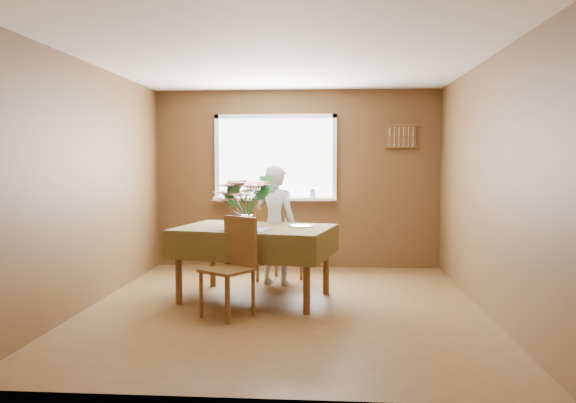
# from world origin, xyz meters

# --- Properties ---
(floor) EXTENTS (4.50, 4.50, 0.00)m
(floor) POSITION_xyz_m (0.00, 0.00, 0.00)
(floor) COLOR brown
(floor) RESTS_ON ground
(ceiling) EXTENTS (4.50, 4.50, 0.00)m
(ceiling) POSITION_xyz_m (0.00, 0.00, 2.50)
(ceiling) COLOR white
(ceiling) RESTS_ON wall_back
(wall_back) EXTENTS (4.00, 0.00, 4.00)m
(wall_back) POSITION_xyz_m (0.00, 2.25, 1.25)
(wall_back) COLOR brown
(wall_back) RESTS_ON floor
(wall_front) EXTENTS (4.00, 0.00, 4.00)m
(wall_front) POSITION_xyz_m (0.00, -2.25, 1.25)
(wall_front) COLOR brown
(wall_front) RESTS_ON floor
(wall_left) EXTENTS (0.00, 4.50, 4.50)m
(wall_left) POSITION_xyz_m (-2.00, 0.00, 1.25)
(wall_left) COLOR brown
(wall_left) RESTS_ON floor
(wall_right) EXTENTS (0.00, 4.50, 4.50)m
(wall_right) POSITION_xyz_m (2.00, 0.00, 1.25)
(wall_right) COLOR brown
(wall_right) RESTS_ON floor
(window_assembly) EXTENTS (1.72, 0.20, 1.22)m
(window_assembly) POSITION_xyz_m (-0.29, 2.20, 1.36)
(window_assembly) COLOR white
(window_assembly) RESTS_ON wall_back
(spoon_rack) EXTENTS (0.44, 0.05, 0.33)m
(spoon_rack) POSITION_xyz_m (1.45, 2.22, 1.85)
(spoon_rack) COLOR brown
(spoon_rack) RESTS_ON wall_back
(dining_table) EXTENTS (1.82, 1.43, 0.80)m
(dining_table) POSITION_xyz_m (-0.34, 0.32, 0.69)
(dining_table) COLOR brown
(dining_table) RESTS_ON floor
(chair_far) EXTENTS (0.63, 0.63, 1.06)m
(chair_far) POSITION_xyz_m (-0.21, 1.19, 0.57)
(chair_far) COLOR brown
(chair_far) RESTS_ON floor
(chair_near) EXTENTS (0.57, 0.57, 0.96)m
(chair_near) POSITION_xyz_m (-0.47, -0.34, 0.52)
(chair_near) COLOR brown
(chair_near) RESTS_ON floor
(seated_woman) EXTENTS (0.63, 0.53, 1.45)m
(seated_woman) POSITION_xyz_m (-0.18, 1.05, 0.73)
(seated_woman) COLOR white
(seated_woman) RESTS_ON floor
(flower_bouquet) EXTENTS (0.60, 0.60, 0.51)m
(flower_bouquet) POSITION_xyz_m (-0.40, 0.14, 1.12)
(flower_bouquet) COLOR white
(flower_bouquet) RESTS_ON dining_table
(side_plate) EXTENTS (0.35, 0.35, 0.01)m
(side_plate) POSITION_xyz_m (0.15, 0.38, 0.80)
(side_plate) COLOR white
(side_plate) RESTS_ON dining_table
(table_knife) EXTENTS (0.06, 0.24, 0.00)m
(table_knife) POSITION_xyz_m (-0.20, 0.09, 0.80)
(table_knife) COLOR silver
(table_knife) RESTS_ON dining_table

